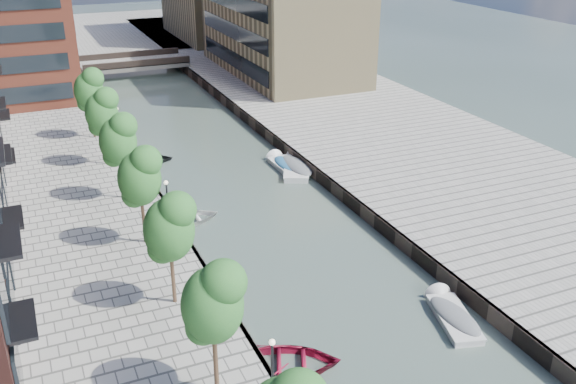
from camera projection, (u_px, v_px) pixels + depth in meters
water at (209, 156)px, 54.55m from camera, size 300.00×300.00×0.00m
quay_right at (372, 127)px, 60.19m from camera, size 20.00×140.00×1.00m
quay_wall_left at (137, 161)px, 52.13m from camera, size 0.25×140.00×1.00m
quay_wall_right at (275, 141)px, 56.58m from camera, size 0.25×140.00×1.00m
far_closure at (100, 34)px, 104.63m from camera, size 80.00×40.00×1.00m
tan_block_near at (281, 13)px, 75.58m from camera, size 12.00×25.00×14.00m
bridge at (134, 63)px, 80.81m from camera, size 13.00×6.00×1.30m
tree_1 at (212, 300)px, 25.00m from camera, size 2.50×2.50×5.95m
tree_2 at (169, 226)px, 30.86m from camera, size 2.50×2.50×5.95m
tree_3 at (139, 175)px, 36.73m from camera, size 2.50×2.50×5.95m
tree_4 at (118, 138)px, 42.60m from camera, size 2.50×2.50×5.95m
tree_5 at (101, 110)px, 48.46m from camera, size 2.50×2.50×5.95m
tree_6 at (89, 88)px, 54.33m from camera, size 2.50×2.50×5.95m
lamp_0 at (273, 375)px, 23.69m from camera, size 0.24×0.24×4.12m
lamp_1 at (168, 206)px, 37.10m from camera, size 0.24×0.24×4.12m
lamp_2 at (119, 127)px, 50.50m from camera, size 0.24×0.24×4.12m
sloop_2 at (286, 368)px, 29.39m from camera, size 6.08×5.27×1.05m
sloop_3 at (188, 222)px, 43.11m from camera, size 4.38×3.15×0.90m
sloop_4 at (148, 162)px, 53.23m from camera, size 4.77×3.91×0.86m
motorboat_1 at (451, 315)px, 32.94m from camera, size 2.70×4.79×1.51m
motorboat_3 at (284, 165)px, 52.06m from camera, size 1.74×4.71×1.56m
motorboat_4 at (297, 166)px, 51.74m from camera, size 4.09×5.87×1.86m
car at (244, 68)px, 76.89m from camera, size 2.44×4.59×1.49m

